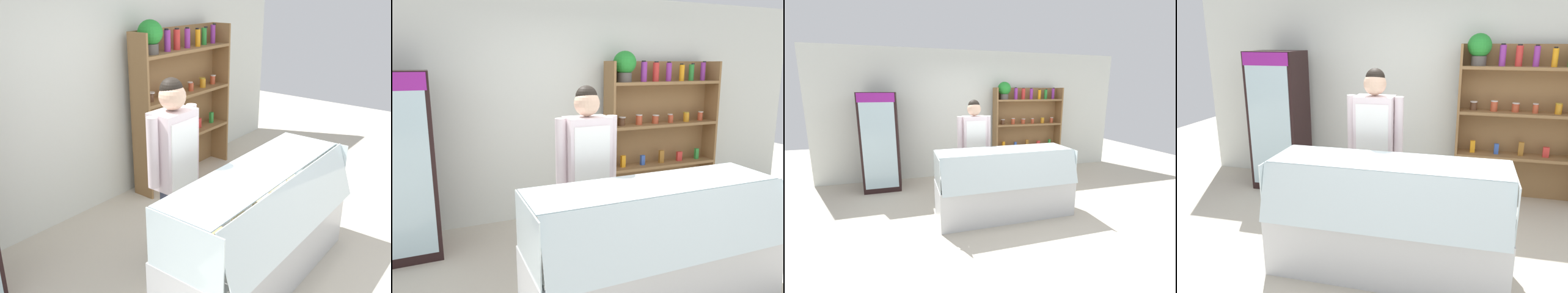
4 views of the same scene
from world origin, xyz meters
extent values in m
plane|color=beige|center=(0.00, 0.00, 0.00)|extent=(12.00, 12.00, 0.00)
cube|color=silver|center=(0.00, 2.17, 1.35)|extent=(6.80, 0.10, 2.70)
cube|color=olive|center=(1.06, 1.99, 0.96)|extent=(1.58, 0.02, 1.93)
cube|color=olive|center=(0.28, 1.85, 0.96)|extent=(0.03, 0.28, 1.93)
cube|color=olive|center=(1.83, 1.85, 0.96)|extent=(0.03, 0.28, 1.93)
cube|color=olive|center=(1.06, 1.85, 0.58)|extent=(1.52, 0.28, 0.04)
cube|color=olive|center=(1.06, 1.85, 1.12)|extent=(1.52, 0.28, 0.04)
cube|color=olive|center=(1.06, 1.85, 1.66)|extent=(1.52, 0.28, 0.04)
cylinder|color=#4C4742|center=(0.48, 1.85, 1.73)|extent=(0.18, 0.18, 0.11)
sphere|color=#24892D|center=(0.48, 1.85, 1.91)|extent=(0.28, 0.28, 0.28)
cylinder|color=purple|center=(0.74, 1.84, 1.79)|extent=(0.08, 0.08, 0.24)
cylinder|color=black|center=(0.74, 1.85, 1.92)|extent=(0.05, 0.05, 0.02)
cylinder|color=red|center=(0.93, 1.86, 1.79)|extent=(0.08, 0.08, 0.23)
cylinder|color=black|center=(0.93, 1.85, 1.92)|extent=(0.05, 0.05, 0.02)
cylinder|color=purple|center=(1.11, 1.85, 1.79)|extent=(0.07, 0.07, 0.23)
cylinder|color=black|center=(1.11, 1.85, 1.91)|extent=(0.05, 0.05, 0.02)
cylinder|color=orange|center=(1.31, 1.84, 1.78)|extent=(0.07, 0.07, 0.21)
cylinder|color=black|center=(1.31, 1.85, 1.89)|extent=(0.04, 0.04, 0.02)
cylinder|color=#2D8C38|center=(1.49, 1.88, 1.78)|extent=(0.07, 0.07, 0.21)
cylinder|color=black|center=(1.49, 1.85, 1.89)|extent=(0.04, 0.04, 0.02)
cylinder|color=purple|center=(1.67, 1.88, 1.79)|extent=(0.06, 0.06, 0.24)
cylinder|color=black|center=(1.67, 1.85, 1.92)|extent=(0.04, 0.04, 0.02)
cylinder|color=brown|center=(0.46, 1.87, 1.19)|extent=(0.09, 0.09, 0.10)
cylinder|color=silver|center=(0.46, 1.85, 1.24)|extent=(0.09, 0.09, 0.01)
cylinder|color=#BF4C2D|center=(0.70, 1.85, 1.19)|extent=(0.08, 0.08, 0.12)
cylinder|color=silver|center=(0.70, 1.85, 1.26)|extent=(0.08, 0.08, 0.01)
cylinder|color=#BF4C2D|center=(0.95, 1.86, 1.19)|extent=(0.09, 0.09, 0.10)
cylinder|color=silver|center=(0.95, 1.85, 1.24)|extent=(0.09, 0.09, 0.01)
cylinder|color=#BF4C2D|center=(1.17, 1.84, 1.19)|extent=(0.07, 0.07, 0.10)
cylinder|color=silver|center=(1.17, 1.85, 1.24)|extent=(0.07, 0.07, 0.01)
cylinder|color=orange|center=(1.42, 1.84, 1.19)|extent=(0.08, 0.08, 0.11)
cylinder|color=gold|center=(1.42, 1.85, 1.26)|extent=(0.08, 0.08, 0.01)
cylinder|color=#BF4C2D|center=(1.66, 1.86, 1.19)|extent=(0.07, 0.07, 0.11)
cylinder|color=silver|center=(1.66, 1.85, 1.25)|extent=(0.07, 0.07, 0.01)
cube|color=orange|center=(0.48, 1.85, 0.67)|extent=(0.06, 0.04, 0.15)
cube|color=#3356B2|center=(0.77, 1.85, 0.66)|extent=(0.06, 0.04, 0.13)
cube|color=#9E6623|center=(1.06, 1.85, 0.68)|extent=(0.06, 0.04, 0.17)
cube|color=red|center=(1.34, 1.85, 0.66)|extent=(0.07, 0.05, 0.13)
cube|color=#2D8C38|center=(1.63, 1.85, 0.67)|extent=(0.05, 0.04, 0.15)
cube|color=silver|center=(-0.22, -0.01, 0.28)|extent=(2.02, 0.68, 0.55)
cube|color=white|center=(-0.22, -0.01, 0.57)|extent=(1.96, 0.62, 0.03)
cube|color=silver|center=(-0.22, -0.34, 0.78)|extent=(1.98, 0.16, 0.47)
cube|color=silver|center=(-0.22, 0.04, 1.00)|extent=(1.98, 0.52, 0.01)
cube|color=silver|center=(-1.22, -0.01, 0.78)|extent=(0.01, 0.64, 0.45)
cube|color=silver|center=(0.78, -0.01, 0.78)|extent=(0.01, 0.64, 0.45)
cube|color=beige|center=(-1.01, 0.07, 0.61)|extent=(0.16, 0.14, 0.04)
cube|color=white|center=(-1.01, -0.14, 0.61)|extent=(0.05, 0.03, 0.02)
cube|color=tan|center=(-0.70, 0.07, 0.61)|extent=(0.17, 0.13, 0.06)
cube|color=white|center=(-0.70, -0.14, 0.61)|extent=(0.05, 0.03, 0.02)
cube|color=beige|center=(-0.38, 0.07, 0.61)|extent=(0.16, 0.12, 0.06)
cube|color=white|center=(-0.38, -0.14, 0.61)|extent=(0.05, 0.03, 0.02)
cube|color=beige|center=(-0.07, 0.07, 0.61)|extent=(0.17, 0.12, 0.06)
cube|color=white|center=(-0.07, -0.14, 0.61)|extent=(0.05, 0.03, 0.02)
cube|color=beige|center=(0.25, 0.07, 0.61)|extent=(0.17, 0.14, 0.05)
cube|color=white|center=(0.25, -0.14, 0.61)|extent=(0.05, 0.03, 0.02)
cube|color=beige|center=(0.57, 0.07, 0.61)|extent=(0.17, 0.12, 0.05)
cube|color=white|center=(0.57, -0.14, 0.61)|extent=(0.05, 0.03, 0.02)
cylinder|color=#A35B4C|center=(-1.05, -0.12, 0.65)|extent=(0.17, 0.15, 0.12)
cylinder|color=#A35B4C|center=(-0.83, -0.12, 0.64)|extent=(0.17, 0.13, 0.11)
cylinder|color=#C1706B|center=(-0.61, -0.12, 0.65)|extent=(0.16, 0.14, 0.13)
cylinder|color=white|center=(0.28, -0.10, 0.69)|extent=(0.07, 0.07, 0.22)
cylinder|color=white|center=(0.38, -0.10, 0.69)|extent=(0.07, 0.07, 0.21)
cylinder|color=#383D51|center=(-0.59, 0.69, 0.40)|extent=(0.13, 0.13, 0.79)
cylinder|color=#383D51|center=(-0.42, 0.69, 0.40)|extent=(0.13, 0.13, 0.79)
cube|color=silver|center=(-0.50, 0.69, 1.12)|extent=(0.38, 0.24, 0.65)
cube|color=white|center=(-0.50, 0.56, 0.77)|extent=(0.32, 0.01, 1.22)
cylinder|color=silver|center=(-0.75, 0.69, 1.15)|extent=(0.09, 0.09, 0.59)
cylinder|color=silver|center=(-0.26, 0.69, 1.15)|extent=(0.09, 0.09, 0.59)
sphere|color=#D8AD8E|center=(-0.50, 0.69, 1.56)|extent=(0.22, 0.22, 0.22)
sphere|color=black|center=(-0.50, 0.70, 1.62)|extent=(0.19, 0.19, 0.19)
camera|label=1|loc=(-3.05, -1.56, 2.40)|focal=40.00mm
camera|label=2|loc=(-1.75, -2.32, 1.89)|focal=35.00mm
camera|label=3|loc=(-1.61, -3.48, 1.85)|focal=24.00mm
camera|label=4|loc=(0.38, -2.93, 2.00)|focal=35.00mm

